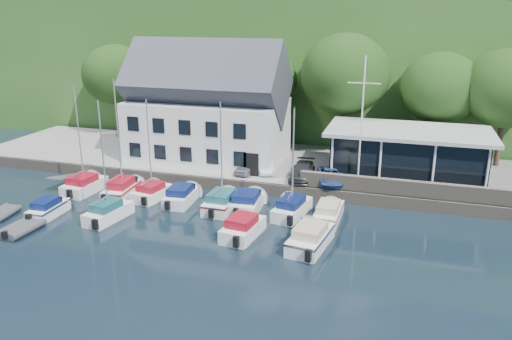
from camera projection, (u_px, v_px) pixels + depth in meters
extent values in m
plane|color=black|center=(214.00, 254.00, 30.85)|extent=(180.00, 180.00, 0.00)
cube|color=gray|center=(283.00, 166.00, 46.64)|extent=(60.00, 13.00, 1.00)
cube|color=#696154|center=(263.00, 189.00, 40.72)|extent=(60.00, 0.30, 1.00)
cube|color=#2B531F|center=(347.00, 50.00, 84.90)|extent=(160.00, 75.00, 16.00)
cube|color=olive|center=(401.00, 0.00, 87.47)|extent=(50.00, 30.00, 0.30)
cube|color=#696154|center=(418.00, 189.00, 37.41)|extent=(18.00, 0.50, 1.20)
imported|color=#A4A4A9|center=(247.00, 166.00, 43.00)|extent=(1.65, 3.42, 1.13)
imported|color=silver|center=(267.00, 166.00, 43.17)|extent=(1.96, 3.49, 1.09)
imported|color=#2B2B30|center=(302.00, 171.00, 41.43)|extent=(2.06, 4.53, 1.29)
imported|color=navy|center=(330.00, 175.00, 40.44)|extent=(2.37, 3.93, 1.26)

